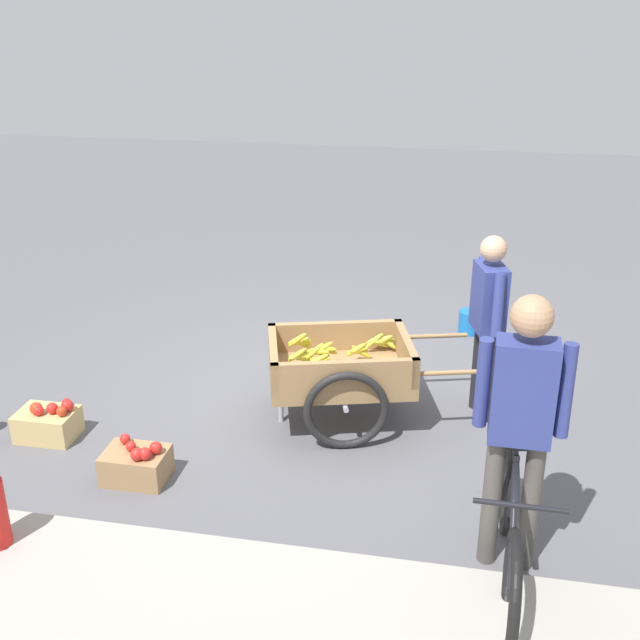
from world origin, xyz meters
TOP-DOWN VIEW (x-y plane):
  - ground_plane at (0.00, 0.00)m, footprint 24.00×24.00m
  - fruit_cart at (-0.34, 0.39)m, footprint 1.79×1.18m
  - vendor_person at (-1.45, 0.09)m, footprint 0.28×0.55m
  - bicycle at (-1.60, 2.05)m, footprint 0.46×1.66m
  - cyclist_person at (-1.60, 1.90)m, footprint 0.52×0.23m
  - plastic_bucket at (-1.35, -1.58)m, footprint 0.23×0.23m
  - apple_crate at (1.81, 1.10)m, footprint 0.44×0.32m
  - mixed_fruit_crate at (0.91, 1.50)m, footprint 0.44×0.32m

SIDE VIEW (x-z plane):
  - ground_plane at x=0.00m, z-range 0.00..0.00m
  - plastic_bucket at x=-1.35m, z-range 0.00..0.23m
  - mixed_fruit_crate at x=0.91m, z-range -0.03..0.28m
  - apple_crate at x=1.81m, z-range -0.03..0.28m
  - bicycle at x=-1.60m, z-range -0.07..0.78m
  - fruit_cart at x=-0.34m, z-range 0.07..0.80m
  - vendor_person at x=-1.45m, z-range 0.14..1.64m
  - cyclist_person at x=-1.60m, z-range 0.18..1.89m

